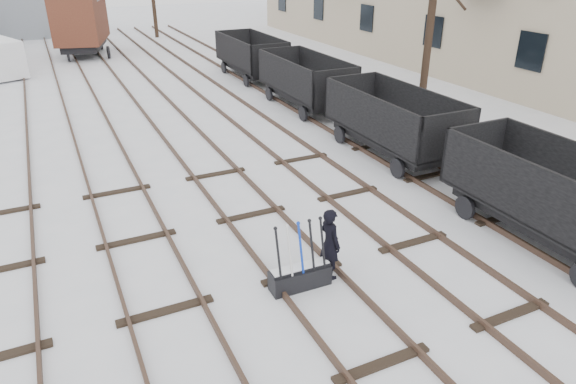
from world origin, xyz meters
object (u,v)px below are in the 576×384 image
object	(u,v)px
freight_wagon_a	(553,210)
box_van_wagon	(80,16)
ground_frame	(300,275)
worker	(330,243)

from	to	relation	value
freight_wagon_a	box_van_wagon	xyz separation A→B (m)	(-7.47, 29.96, 1.61)
ground_frame	worker	bearing A→B (deg)	8.45
ground_frame	freight_wagon_a	distance (m)	6.34
worker	freight_wagon_a	xyz separation A→B (m)	(5.50, -1.00, 0.04)
freight_wagon_a	worker	bearing A→B (deg)	169.74
ground_frame	box_van_wagon	size ratio (longest dim) A/B	0.25
worker	box_van_wagon	world-z (taller)	box_van_wagon
freight_wagon_a	ground_frame	bearing A→B (deg)	171.85
ground_frame	box_van_wagon	distance (m)	29.17
worker	ground_frame	bearing A→B (deg)	89.52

